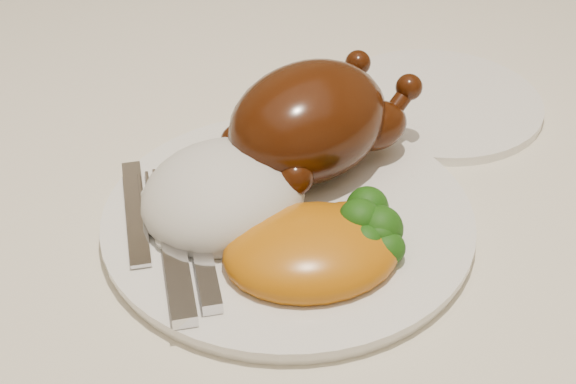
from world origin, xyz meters
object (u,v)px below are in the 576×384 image
dinner_plate (288,219)px  dining_table (268,261)px  roast_chicken (312,120)px  side_plate (436,102)px

dinner_plate → dining_table: bearing=76.4°
dinner_plate → roast_chicken: size_ratio=1.50×
dining_table → roast_chicken: bearing=-39.8°
dinner_plate → roast_chicken: 0.08m
dining_table → dinner_plate: 0.13m
dining_table → side_plate: side_plate is taller
dining_table → dinner_plate: size_ratio=5.79×
side_plate → roast_chicken: 0.17m
side_plate → dinner_plate: bearing=-156.2°
side_plate → dining_table: bearing=-174.8°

